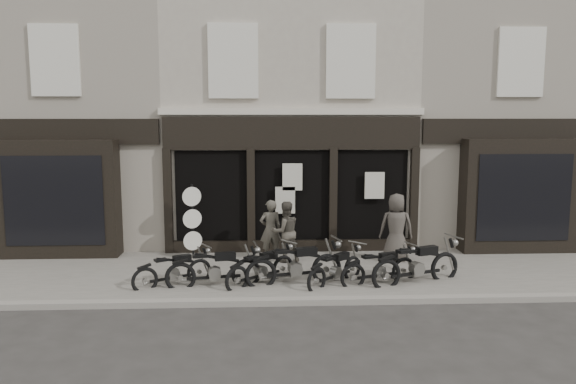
{
  "coord_description": "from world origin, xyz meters",
  "views": [
    {
      "loc": [
        -0.81,
        -12.61,
        3.99
      ],
      "look_at": [
        -0.18,
        1.6,
        2.0
      ],
      "focal_mm": 35.0,
      "sensor_mm": 36.0,
      "label": 1
    }
  ],
  "objects_px": {
    "motorcycle_0": "(174,273)",
    "man_right": "(396,227)",
    "motorcycle_2": "(262,271)",
    "man_left": "(270,230)",
    "motorcycle_5": "(380,271)",
    "advert_sign_post": "(193,225)",
    "motorcycle_4": "(336,272)",
    "man_centre": "(285,232)",
    "motorcycle_1": "(215,272)",
    "motorcycle_6": "(417,268)",
    "motorcycle_3": "(295,269)"
  },
  "relations": [
    {
      "from": "motorcycle_6",
      "to": "advert_sign_post",
      "type": "height_order",
      "value": "advert_sign_post"
    },
    {
      "from": "motorcycle_0",
      "to": "man_right",
      "type": "distance_m",
      "value": 5.88
    },
    {
      "from": "man_left",
      "to": "motorcycle_3",
      "type": "bearing_deg",
      "value": 94.11
    },
    {
      "from": "motorcycle_0",
      "to": "man_right",
      "type": "xyz_separation_m",
      "value": [
        5.56,
        1.81,
        0.65
      ]
    },
    {
      "from": "motorcycle_2",
      "to": "man_right",
      "type": "relative_size",
      "value": 0.93
    },
    {
      "from": "motorcycle_4",
      "to": "man_centre",
      "type": "bearing_deg",
      "value": 75.31
    },
    {
      "from": "motorcycle_1",
      "to": "motorcycle_5",
      "type": "bearing_deg",
      "value": -8.84
    },
    {
      "from": "motorcycle_6",
      "to": "man_left",
      "type": "xyz_separation_m",
      "value": [
        -3.36,
        2.22,
        0.47
      ]
    },
    {
      "from": "motorcycle_5",
      "to": "advert_sign_post",
      "type": "xyz_separation_m",
      "value": [
        -4.59,
        2.37,
        0.66
      ]
    },
    {
      "from": "motorcycle_3",
      "to": "man_right",
      "type": "height_order",
      "value": "man_right"
    },
    {
      "from": "motorcycle_3",
      "to": "motorcycle_5",
      "type": "xyz_separation_m",
      "value": [
        1.95,
        -0.05,
        -0.06
      ]
    },
    {
      "from": "man_left",
      "to": "man_right",
      "type": "height_order",
      "value": "man_right"
    },
    {
      "from": "motorcycle_5",
      "to": "advert_sign_post",
      "type": "bearing_deg",
      "value": 132.53
    },
    {
      "from": "motorcycle_4",
      "to": "motorcycle_5",
      "type": "bearing_deg",
      "value": -45.7
    },
    {
      "from": "man_left",
      "to": "man_right",
      "type": "bearing_deg",
      "value": 164.44
    },
    {
      "from": "motorcycle_2",
      "to": "man_left",
      "type": "xyz_separation_m",
      "value": [
        0.24,
        2.07,
        0.54
      ]
    },
    {
      "from": "motorcycle_1",
      "to": "motorcycle_3",
      "type": "xyz_separation_m",
      "value": [
        1.84,
        0.13,
        0.03
      ]
    },
    {
      "from": "man_centre",
      "to": "man_right",
      "type": "height_order",
      "value": "man_right"
    },
    {
      "from": "motorcycle_2",
      "to": "man_right",
      "type": "distance_m",
      "value": 4.02
    },
    {
      "from": "motorcycle_2",
      "to": "man_centre",
      "type": "distance_m",
      "value": 1.99
    },
    {
      "from": "motorcycle_0",
      "to": "motorcycle_1",
      "type": "relative_size",
      "value": 0.8
    },
    {
      "from": "motorcycle_1",
      "to": "motorcycle_5",
      "type": "relative_size",
      "value": 1.14
    },
    {
      "from": "motorcycle_3",
      "to": "motorcycle_6",
      "type": "bearing_deg",
      "value": -16.55
    },
    {
      "from": "man_right",
      "to": "advert_sign_post",
      "type": "distance_m",
      "value": 5.42
    },
    {
      "from": "motorcycle_1",
      "to": "motorcycle_4",
      "type": "relative_size",
      "value": 1.41
    },
    {
      "from": "man_centre",
      "to": "advert_sign_post",
      "type": "xyz_separation_m",
      "value": [
        -2.47,
        0.45,
        0.12
      ]
    },
    {
      "from": "motorcycle_4",
      "to": "man_right",
      "type": "xyz_separation_m",
      "value": [
        1.83,
        1.85,
        0.65
      ]
    },
    {
      "from": "motorcycle_5",
      "to": "man_centre",
      "type": "height_order",
      "value": "man_centre"
    },
    {
      "from": "motorcycle_3",
      "to": "motorcycle_6",
      "type": "xyz_separation_m",
      "value": [
        2.81,
        -0.1,
        0.01
      ]
    },
    {
      "from": "motorcycle_3",
      "to": "man_left",
      "type": "height_order",
      "value": "man_left"
    },
    {
      "from": "motorcycle_4",
      "to": "man_centre",
      "type": "height_order",
      "value": "man_centre"
    },
    {
      "from": "motorcycle_0",
      "to": "motorcycle_3",
      "type": "height_order",
      "value": "motorcycle_3"
    },
    {
      "from": "motorcycle_1",
      "to": "motorcycle_2",
      "type": "bearing_deg",
      "value": -0.77
    },
    {
      "from": "motorcycle_2",
      "to": "man_left",
      "type": "height_order",
      "value": "man_left"
    },
    {
      "from": "motorcycle_2",
      "to": "motorcycle_6",
      "type": "xyz_separation_m",
      "value": [
        3.6,
        -0.15,
        0.07
      ]
    },
    {
      "from": "motorcycle_0",
      "to": "man_centre",
      "type": "height_order",
      "value": "man_centre"
    },
    {
      "from": "motorcycle_4",
      "to": "man_left",
      "type": "xyz_separation_m",
      "value": [
        -1.48,
        2.15,
        0.55
      ]
    },
    {
      "from": "motorcycle_3",
      "to": "advert_sign_post",
      "type": "distance_m",
      "value": 3.55
    },
    {
      "from": "motorcycle_6",
      "to": "man_left",
      "type": "relative_size",
      "value": 1.4
    },
    {
      "from": "motorcycle_1",
      "to": "motorcycle_4",
      "type": "xyz_separation_m",
      "value": [
        2.77,
        0.09,
        -0.04
      ]
    },
    {
      "from": "man_right",
      "to": "advert_sign_post",
      "type": "bearing_deg",
      "value": 2.14
    },
    {
      "from": "man_centre",
      "to": "motorcycle_3",
      "type": "bearing_deg",
      "value": 76.81
    },
    {
      "from": "motorcycle_4",
      "to": "motorcycle_6",
      "type": "height_order",
      "value": "motorcycle_6"
    },
    {
      "from": "motorcycle_2",
      "to": "motorcycle_5",
      "type": "relative_size",
      "value": 0.88
    },
    {
      "from": "motorcycle_6",
      "to": "motorcycle_0",
      "type": "bearing_deg",
      "value": 158.31
    },
    {
      "from": "motorcycle_3",
      "to": "motorcycle_4",
      "type": "bearing_deg",
      "value": -16.5
    },
    {
      "from": "man_centre",
      "to": "man_right",
      "type": "xyz_separation_m",
      "value": [
        2.93,
        -0.05,
        0.1
      ]
    },
    {
      "from": "motorcycle_1",
      "to": "advert_sign_post",
      "type": "xyz_separation_m",
      "value": [
        -0.79,
        2.44,
        0.62
      ]
    },
    {
      "from": "motorcycle_2",
      "to": "man_centre",
      "type": "bearing_deg",
      "value": 31.29
    },
    {
      "from": "man_right",
      "to": "advert_sign_post",
      "type": "xyz_separation_m",
      "value": [
        -5.4,
        0.5,
        0.02
      ]
    }
  ]
}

